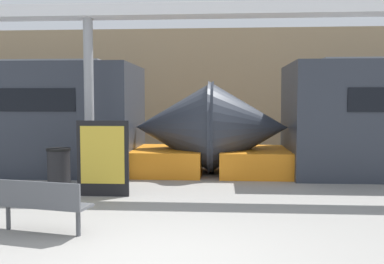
# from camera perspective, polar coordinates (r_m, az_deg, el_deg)

# --- Properties ---
(ground_plane) EXTENTS (60.00, 60.00, 0.00)m
(ground_plane) POSITION_cam_1_polar(r_m,az_deg,el_deg) (5.66, -5.10, -17.11)
(ground_plane) COLOR gray
(station_wall) EXTENTS (56.00, 0.20, 5.00)m
(station_wall) POSITION_cam_1_polar(r_m,az_deg,el_deg) (17.51, 1.17, 5.54)
(station_wall) COLOR #9E8460
(station_wall) RESTS_ON ground_plane
(bench_near) EXTENTS (1.63, 0.76, 0.85)m
(bench_near) POSITION_cam_1_polar(r_m,az_deg,el_deg) (7.06, -19.76, -8.70)
(bench_near) COLOR #4C4F54
(bench_near) RESTS_ON ground_plane
(trash_bin) EXTENTS (0.54, 0.54, 0.99)m
(trash_bin) POSITION_cam_1_polar(r_m,az_deg,el_deg) (10.29, -17.32, -4.78)
(trash_bin) COLOR black
(trash_bin) RESTS_ON ground_plane
(poster_board) EXTENTS (1.13, 0.07, 1.64)m
(poster_board) POSITION_cam_1_polar(r_m,az_deg,el_deg) (9.42, -11.81, -3.43)
(poster_board) COLOR black
(poster_board) RESTS_ON ground_plane
(support_column_near) EXTENTS (0.23, 0.23, 4.00)m
(support_column_near) POSITION_cam_1_polar(r_m,az_deg,el_deg) (10.43, -13.56, 3.69)
(support_column_near) COLOR gray
(support_column_near) RESTS_ON ground_plane
(canopy_beam) EXTENTS (28.00, 0.60, 0.28)m
(canopy_beam) POSITION_cam_1_polar(r_m,az_deg,el_deg) (10.64, -13.76, 15.28)
(canopy_beam) COLOR silver
(canopy_beam) RESTS_ON support_column_near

